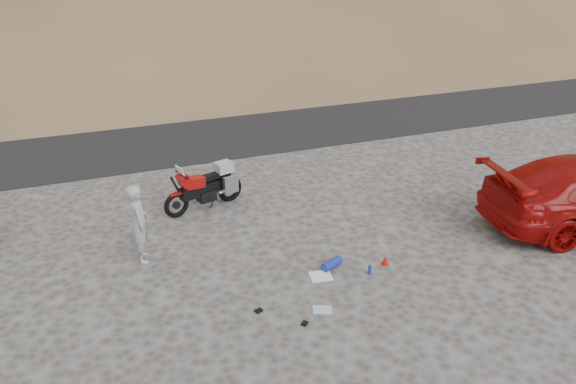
# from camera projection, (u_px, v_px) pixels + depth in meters

# --- Properties ---
(ground) EXTENTS (140.00, 140.00, 0.00)m
(ground) POSITION_uv_depth(u_px,v_px,m) (239.00, 262.00, 11.28)
(ground) COLOR #3F3C3A
(ground) RESTS_ON ground
(road) EXTENTS (120.00, 7.00, 0.05)m
(road) POSITION_uv_depth(u_px,v_px,m) (162.00, 130.00, 18.91)
(road) COLOR black
(road) RESTS_ON ground
(motorcycle) EXTENTS (2.05, 0.97, 1.25)m
(motorcycle) POSITION_uv_depth(u_px,v_px,m) (207.00, 187.00, 13.33)
(motorcycle) COLOR black
(motorcycle) RESTS_ON ground
(man) EXTENTS (0.43, 0.62, 1.65)m
(man) POSITION_uv_depth(u_px,v_px,m) (144.00, 259.00, 11.38)
(man) COLOR #9C9CA1
(man) RESTS_ON ground
(gear_white_cloth) EXTENTS (0.48, 0.44, 0.01)m
(gear_white_cloth) POSITION_uv_depth(u_px,v_px,m) (321.00, 276.00, 10.80)
(gear_white_cloth) COLOR white
(gear_white_cloth) RESTS_ON ground
(gear_blue_mat) EXTENTS (0.49, 0.35, 0.18)m
(gear_blue_mat) POSITION_uv_depth(u_px,v_px,m) (332.00, 264.00, 11.05)
(gear_blue_mat) COLOR navy
(gear_blue_mat) RESTS_ON ground
(gear_bottle) EXTENTS (0.07, 0.07, 0.19)m
(gear_bottle) POSITION_uv_depth(u_px,v_px,m) (370.00, 270.00, 10.85)
(gear_bottle) COLOR navy
(gear_bottle) RESTS_ON ground
(gear_funnel) EXTENTS (0.18, 0.18, 0.20)m
(gear_funnel) POSITION_uv_depth(u_px,v_px,m) (385.00, 260.00, 11.16)
(gear_funnel) COLOR #AB0C0B
(gear_funnel) RESTS_ON ground
(gear_glove_a) EXTENTS (0.16, 0.13, 0.04)m
(gear_glove_a) POSITION_uv_depth(u_px,v_px,m) (259.00, 311.00, 9.79)
(gear_glove_a) COLOR black
(gear_glove_a) RESTS_ON ground
(gear_glove_b) EXTENTS (0.14, 0.15, 0.04)m
(gear_glove_b) POSITION_uv_depth(u_px,v_px,m) (305.00, 323.00, 9.47)
(gear_glove_b) COLOR black
(gear_glove_b) RESTS_ON ground
(gear_blue_cloth) EXTENTS (0.40, 0.35, 0.01)m
(gear_blue_cloth) POSITION_uv_depth(u_px,v_px,m) (322.00, 310.00, 9.83)
(gear_blue_cloth) COLOR #95BDE7
(gear_blue_cloth) RESTS_ON ground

